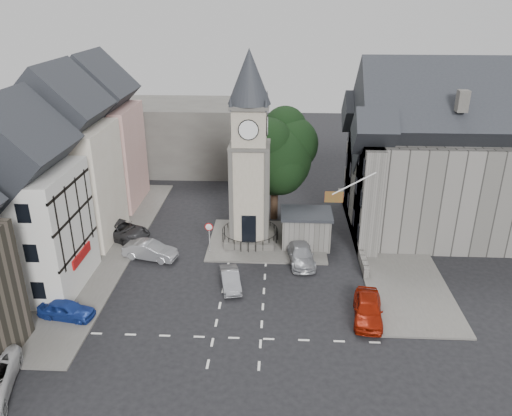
# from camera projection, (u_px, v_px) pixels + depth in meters

# --- Properties ---
(ground) EXTENTS (120.00, 120.00, 0.00)m
(ground) POSITION_uv_depth(u_px,v_px,m) (243.00, 290.00, 36.44)
(ground) COLOR black
(ground) RESTS_ON ground
(pavement_west) EXTENTS (6.00, 30.00, 0.14)m
(pavement_west) POSITION_uv_depth(u_px,v_px,m) (103.00, 247.00, 42.50)
(pavement_west) COLOR #595651
(pavement_west) RESTS_ON ground
(pavement_east) EXTENTS (6.00, 26.00, 0.14)m
(pavement_east) POSITION_uv_depth(u_px,v_px,m) (388.00, 243.00, 43.19)
(pavement_east) COLOR #595651
(pavement_east) RESTS_ON ground
(central_island) EXTENTS (10.00, 8.00, 0.16)m
(central_island) POSITION_uv_depth(u_px,v_px,m) (267.00, 240.00, 43.68)
(central_island) COLOR #595651
(central_island) RESTS_ON ground
(road_markings) EXTENTS (20.00, 8.00, 0.01)m
(road_markings) POSITION_uv_depth(u_px,v_px,m) (237.00, 338.00, 31.39)
(road_markings) COLOR silver
(road_markings) RESTS_ON ground
(clock_tower) EXTENTS (4.86, 4.86, 16.25)m
(clock_tower) POSITION_uv_depth(u_px,v_px,m) (250.00, 152.00, 40.57)
(clock_tower) COLOR #4C4944
(clock_tower) RESTS_ON ground
(stone_shelter) EXTENTS (4.30, 3.30, 3.08)m
(stone_shelter) POSITION_uv_depth(u_px,v_px,m) (306.00, 229.00, 42.49)
(stone_shelter) COLOR #5E5C57
(stone_shelter) RESTS_ON ground
(town_tree) EXTENTS (7.20, 7.20, 10.80)m
(town_tree) POSITION_uv_depth(u_px,v_px,m) (275.00, 148.00, 45.53)
(town_tree) COLOR black
(town_tree) RESTS_ON ground
(warning_sign_post) EXTENTS (0.70, 0.19, 2.85)m
(warning_sign_post) POSITION_uv_depth(u_px,v_px,m) (209.00, 232.00, 40.77)
(warning_sign_post) COLOR black
(warning_sign_post) RESTS_ON ground
(terrace_pink) EXTENTS (8.10, 7.60, 12.80)m
(terrace_pink) POSITION_uv_depth(u_px,v_px,m) (98.00, 141.00, 49.25)
(terrace_pink) COLOR #CF988E
(terrace_pink) RESTS_ON ground
(terrace_cream) EXTENTS (8.10, 7.60, 12.80)m
(terrace_cream) POSITION_uv_depth(u_px,v_px,m) (66.00, 167.00, 41.91)
(terrace_cream) COLOR beige
(terrace_cream) RESTS_ON ground
(terrace_tudor) EXTENTS (8.10, 7.60, 12.00)m
(terrace_tudor) POSITION_uv_depth(u_px,v_px,m) (21.00, 209.00, 34.72)
(terrace_tudor) COLOR silver
(terrace_tudor) RESTS_ON ground
(backdrop_west) EXTENTS (20.00, 10.00, 8.00)m
(backdrop_west) POSITION_uv_depth(u_px,v_px,m) (162.00, 136.00, 61.12)
(backdrop_west) COLOR #4C4944
(backdrop_west) RESTS_ON ground
(east_building) EXTENTS (14.40, 11.40, 12.60)m
(east_building) POSITION_uv_depth(u_px,v_px,m) (431.00, 165.00, 43.34)
(east_building) COLOR #5E5C57
(east_building) RESTS_ON ground
(east_boundary_wall) EXTENTS (0.40, 16.00, 0.90)m
(east_boundary_wall) POSITION_uv_depth(u_px,v_px,m) (353.00, 229.00, 45.01)
(east_boundary_wall) COLOR #5E5C57
(east_boundary_wall) RESTS_ON ground
(flagpole) EXTENTS (3.68, 0.10, 2.74)m
(flagpole) POSITION_uv_depth(u_px,v_px,m) (354.00, 184.00, 36.98)
(flagpole) COLOR white
(flagpole) RESTS_ON ground
(car_west_blue) EXTENTS (3.96, 2.10, 1.28)m
(car_west_blue) POSITION_uv_depth(u_px,v_px,m) (66.00, 310.00, 33.10)
(car_west_blue) COLOR navy
(car_west_blue) RESTS_ON ground
(car_west_silver) EXTENTS (4.68, 2.51, 1.46)m
(car_west_silver) POSITION_uv_depth(u_px,v_px,m) (150.00, 250.00, 40.59)
(car_west_silver) COLOR #94959B
(car_west_silver) RESTS_ON ground
(car_west_grey) EXTENTS (6.19, 4.85, 1.56)m
(car_west_grey) POSITION_uv_depth(u_px,v_px,m) (120.00, 230.00, 44.01)
(car_west_grey) COLOR #2B2B2E
(car_west_grey) RESTS_ON ground
(car_island_silver) EXTENTS (2.04, 3.89, 1.22)m
(car_island_silver) POSITION_uv_depth(u_px,v_px,m) (230.00, 279.00, 36.70)
(car_island_silver) COLOR gray
(car_island_silver) RESTS_ON ground
(car_island_east) EXTENTS (2.42, 4.90, 1.37)m
(car_island_east) POSITION_uv_depth(u_px,v_px,m) (301.00, 254.00, 40.10)
(car_island_east) COLOR #A0A2A8
(car_island_east) RESTS_ON ground
(car_east_red) EXTENTS (2.39, 4.79, 1.57)m
(car_east_red) POSITION_uv_depth(u_px,v_px,m) (368.00, 309.00, 32.98)
(car_east_red) COLOR #941908
(car_east_red) RESTS_ON ground
(pedestrian) EXTENTS (0.63, 0.49, 1.51)m
(pedestrian) POSITION_uv_depth(u_px,v_px,m) (382.00, 234.00, 43.41)
(pedestrian) COLOR #A9A28C
(pedestrian) RESTS_ON ground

